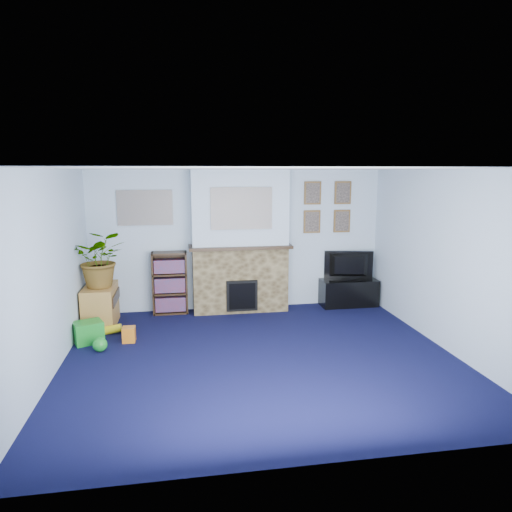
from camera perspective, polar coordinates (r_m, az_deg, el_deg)
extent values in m
cube|color=black|center=(6.05, 0.63, -12.49)|extent=(5.00, 4.50, 0.01)
cube|color=white|center=(5.57, 0.68, 10.87)|extent=(5.00, 4.50, 0.01)
cube|color=silver|center=(7.88, -2.20, 2.00)|extent=(5.00, 0.04, 2.40)
cube|color=silver|center=(3.57, 7.01, -8.58)|extent=(5.00, 0.04, 2.40)
cube|color=silver|center=(5.81, -24.43, -2.00)|extent=(0.04, 4.50, 2.40)
cube|color=silver|center=(6.59, 22.57, -0.48)|extent=(0.04, 4.50, 2.40)
cube|color=brown|center=(7.81, -1.98, -2.94)|extent=(1.60, 0.40, 1.10)
cube|color=brown|center=(7.62, -2.04, 5.87)|extent=(1.60, 0.40, 1.30)
cube|color=brown|center=(7.67, -1.98, 1.19)|extent=(1.72, 0.50, 0.05)
cube|color=brown|center=(7.67, -1.77, -4.97)|extent=(0.52, 0.08, 0.52)
cube|color=brown|center=(7.63, -1.73, -5.05)|extent=(0.44, 0.02, 0.44)
cube|color=gray|center=(7.41, -1.83, 5.97)|extent=(1.00, 0.03, 0.68)
cube|color=gray|center=(7.76, -13.70, 5.89)|extent=(0.90, 0.03, 0.58)
cube|color=brown|center=(8.05, 7.08, 7.83)|extent=(0.30, 0.03, 0.40)
cube|color=brown|center=(8.22, 10.80, 7.78)|extent=(0.30, 0.03, 0.40)
cube|color=brown|center=(8.09, 7.00, 4.29)|extent=(0.30, 0.03, 0.40)
cube|color=brown|center=(8.26, 10.68, 4.31)|extent=(0.30, 0.03, 0.40)
cube|color=black|center=(8.34, 11.50, -4.58)|extent=(1.00, 0.42, 0.47)
imported|color=black|center=(8.25, 11.57, -1.19)|extent=(0.87, 0.29, 0.50)
cube|color=black|center=(7.93, -10.68, -3.09)|extent=(0.58, 0.02, 1.05)
cube|color=black|center=(7.82, -12.72, -3.37)|extent=(0.03, 0.28, 1.05)
cube|color=black|center=(7.80, -8.68, -3.25)|extent=(0.03, 0.28, 1.05)
cube|color=black|center=(7.94, -10.58, -6.89)|extent=(0.56, 0.28, 0.03)
cube|color=black|center=(7.85, -10.66, -4.55)|extent=(0.56, 0.28, 0.03)
cube|color=black|center=(7.77, -10.74, -2.20)|extent=(0.56, 0.28, 0.03)
cube|color=black|center=(7.70, -10.83, 0.38)|extent=(0.56, 0.28, 0.03)
cube|color=black|center=(7.89, -10.61, -5.83)|extent=(0.50, 0.22, 0.24)
cube|color=black|center=(7.80, -10.70, -3.51)|extent=(0.50, 0.22, 0.24)
cube|color=black|center=(7.73, -10.78, -1.21)|extent=(0.50, 0.22, 0.22)
cube|color=#AD7A37|center=(7.50, -18.85, -5.66)|extent=(0.45, 0.81, 0.63)
imported|color=#26661E|center=(7.28, -18.86, -0.33)|extent=(0.79, 0.69, 0.87)
cube|color=gold|center=(7.62, -2.76, 1.85)|extent=(0.10, 0.06, 0.14)
cylinder|color=#B2BFC6|center=(7.68, 0.24, 2.00)|extent=(0.04, 0.04, 0.14)
sphere|color=gray|center=(7.58, -6.41, 1.72)|extent=(0.12, 0.12, 0.12)
cylinder|color=orange|center=(7.77, 3.53, 1.93)|extent=(0.06, 0.06, 0.12)
cube|color=#198C26|center=(6.89, -20.22, -9.01)|extent=(0.46, 0.43, 0.30)
sphere|color=#198C26|center=(6.53, -18.92, -10.48)|extent=(0.19, 0.19, 0.19)
cube|color=orange|center=(6.75, -15.60, -9.40)|extent=(0.18, 0.18, 0.21)
cylinder|color=yellow|center=(7.14, -17.51, -8.73)|extent=(0.28, 0.12, 0.16)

